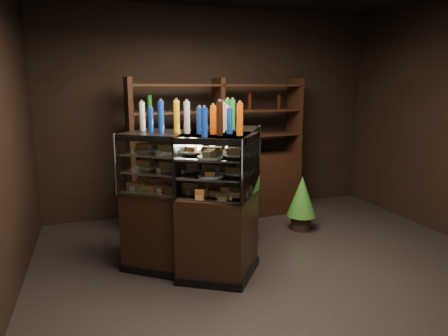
{
  "coord_description": "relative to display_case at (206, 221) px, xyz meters",
  "views": [
    {
      "loc": [
        -1.76,
        -3.25,
        1.88
      ],
      "look_at": [
        -0.54,
        0.45,
        1.09
      ],
      "focal_mm": 32.0,
      "sensor_mm": 36.0,
      "label": 1
    }
  ],
  "objects": [
    {
      "name": "potted_conifer",
      "position": [
        1.49,
        0.63,
        -0.01
      ],
      "size": [
        0.39,
        0.39,
        0.83
      ],
      "rotation": [
        0.0,
        0.0,
        -0.18
      ],
      "color": "black",
      "rests_on": "ground"
    },
    {
      "name": "bottles_top",
      "position": [
        -0.0,
        0.0,
        1.09
      ],
      "size": [
        1.13,
        0.99,
        0.3
      ],
      "color": "silver",
      "rests_on": "display_case"
    },
    {
      "name": "room_shell",
      "position": [
        0.68,
        -0.63,
        1.46
      ],
      "size": [
        5.02,
        5.02,
        3.01
      ],
      "color": "black",
      "rests_on": "ground"
    },
    {
      "name": "back_shelving",
      "position": [
        0.58,
        1.42,
        0.12
      ],
      "size": [
        2.52,
        0.57,
        2.0
      ],
      "rotation": [
        0.0,
        0.0,
        0.06
      ],
      "color": "black",
      "rests_on": "ground"
    },
    {
      "name": "food_display",
      "position": [
        0.0,
        -0.0,
        0.6
      ],
      "size": [
        1.3,
        1.14,
        0.44
      ],
      "color": "#B36D40",
      "rests_on": "display_case"
    },
    {
      "name": "ground",
      "position": [
        0.68,
        -0.63,
        -0.48
      ],
      "size": [
        5.0,
        5.0,
        0.0
      ],
      "primitive_type": "plane",
      "color": "black",
      "rests_on": "ground"
    },
    {
      "name": "display_case",
      "position": [
        0.0,
        0.0,
        0.0
      ],
      "size": [
        1.71,
        1.48,
        1.44
      ],
      "rotation": [
        0.0,
        0.0,
        0.2
      ],
      "color": "black",
      "rests_on": "ground"
    }
  ]
}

